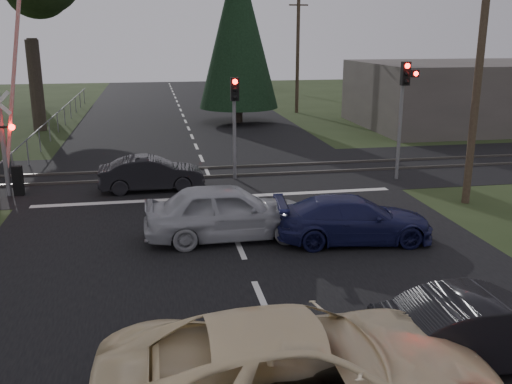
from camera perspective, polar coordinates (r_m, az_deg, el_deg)
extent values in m
plane|color=#253216|center=(13.13, 0.45, -10.41)|extent=(120.00, 120.00, 0.00)
cube|color=black|center=(22.45, -4.35, 0.71)|extent=(14.00, 100.00, 0.01)
cube|color=black|center=(24.38, -4.86, 1.90)|extent=(120.00, 8.00, 0.01)
cube|color=silver|center=(20.72, -3.81, -0.53)|extent=(13.00, 0.35, 0.00)
cube|color=#59544C|center=(23.59, -4.67, 1.55)|extent=(120.00, 0.12, 0.10)
cube|color=#59544C|center=(25.14, -5.04, 2.42)|extent=(120.00, 0.12, 0.10)
cylinder|color=slate|center=(22.36, -23.93, 4.33)|extent=(0.18, 0.18, 3.80)
cube|color=black|center=(22.18, -24.16, 5.93)|extent=(0.90, 0.06, 0.06)
sphere|color=#FF0C07|center=(22.03, -23.24, 5.97)|extent=(0.22, 0.22, 0.22)
cube|color=black|center=(22.55, -22.69, 1.03)|extent=(0.35, 0.25, 1.10)
cube|color=red|center=(21.97, -23.13, 9.79)|extent=(1.16, 0.10, 5.93)
cylinder|color=slate|center=(23.63, 14.15, 5.74)|extent=(0.14, 0.14, 3.80)
cube|color=black|center=(23.20, 14.72, 11.38)|extent=(0.32, 0.24, 0.90)
sphere|color=#FF0C07|center=(23.06, 14.91, 12.10)|extent=(0.20, 0.20, 0.20)
sphere|color=black|center=(23.08, 14.86, 11.35)|extent=(0.18, 0.18, 0.18)
sphere|color=black|center=(23.10, 14.80, 10.61)|extent=(0.18, 0.18, 0.18)
cube|color=black|center=(23.36, 15.58, 11.35)|extent=(0.28, 0.22, 0.28)
sphere|color=#FF0C07|center=(23.25, 15.71, 11.32)|extent=(0.18, 0.18, 0.18)
cylinder|color=slate|center=(22.99, -2.16, 5.18)|extent=(0.14, 0.14, 3.20)
cube|color=black|center=(22.54, -2.15, 10.23)|extent=(0.32, 0.24, 0.90)
sphere|color=#FF0C07|center=(22.38, -2.11, 10.96)|extent=(0.20, 0.20, 0.20)
sphere|color=black|center=(22.41, -2.10, 10.20)|extent=(0.18, 0.18, 0.18)
sphere|color=black|center=(22.44, -2.09, 9.44)|extent=(0.18, 0.18, 0.18)
cylinder|color=#4C3D2D|center=(20.64, 21.37, 11.07)|extent=(0.26, 0.26, 9.00)
cylinder|color=#4C3D2D|center=(42.96, 4.19, 13.88)|extent=(0.26, 0.26, 9.00)
cube|color=#4C3D2D|center=(42.99, 4.28, 18.15)|extent=(1.40, 0.10, 0.10)
cylinder|color=#4C3D2D|center=(67.46, -1.28, 14.53)|extent=(0.26, 0.26, 9.00)
cube|color=#4C3D2D|center=(67.50, -1.30, 17.84)|extent=(1.80, 0.12, 0.12)
cube|color=#4C3D2D|center=(67.47, -1.30, 17.25)|extent=(1.40, 0.10, 0.10)
cylinder|color=#473D33|center=(37.33, -21.14, 9.88)|extent=(0.80, 0.80, 5.40)
cylinder|color=#473D33|center=(48.48, -21.20, 10.96)|extent=(0.80, 0.80, 5.40)
cylinder|color=#473D33|center=(38.32, -1.73, 8.46)|extent=(0.50, 0.50, 2.00)
cone|color=black|center=(38.02, -1.80, 15.96)|extent=(5.20, 5.20, 10.00)
cube|color=#59514C|center=(39.39, 20.84, 9.13)|extent=(14.00, 10.00, 4.00)
imported|color=#F7E2B1|center=(8.98, 4.61, -17.59)|extent=(6.13, 2.86, 1.70)
imported|color=black|center=(11.24, 22.23, -12.54)|extent=(4.11, 1.48, 1.35)
imported|color=#A9ACB2|center=(16.40, -2.87, -1.98)|extent=(4.77, 1.95, 1.62)
imported|color=#171945|center=(16.45, 9.73, -2.72)|extent=(4.64, 2.28, 1.30)
imported|color=black|center=(21.86, -10.41, 1.81)|extent=(3.94, 1.48, 1.28)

